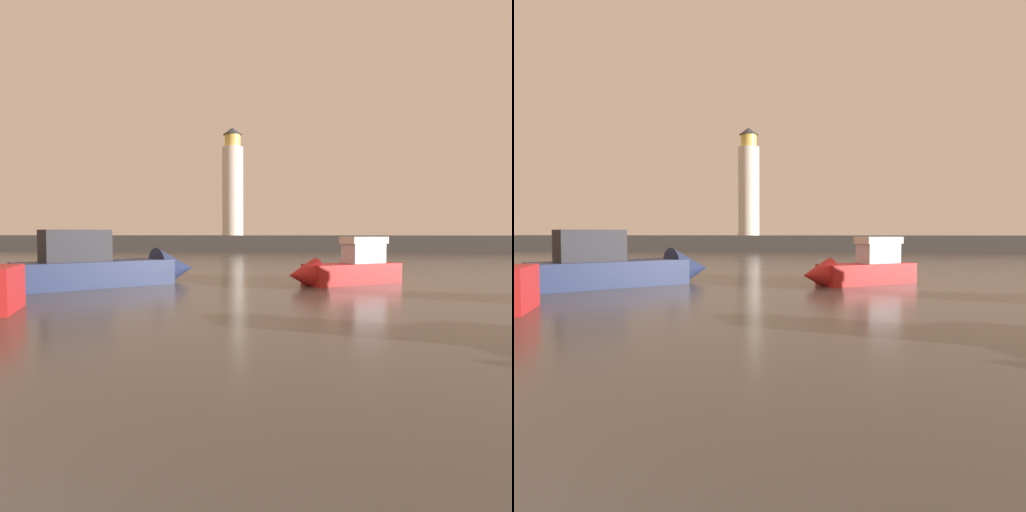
{
  "view_description": "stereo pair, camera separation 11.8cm",
  "coord_description": "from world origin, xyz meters",
  "views": [
    {
      "loc": [
        3.66,
        -1.77,
        2.45
      ],
      "look_at": [
        1.38,
        16.73,
        1.52
      ],
      "focal_mm": 32.97,
      "sensor_mm": 36.0,
      "label": 1
    },
    {
      "loc": [
        3.78,
        -1.76,
        2.45
      ],
      "look_at": [
        1.38,
        16.73,
        1.52
      ],
      "focal_mm": 32.97,
      "sensor_mm": 36.0,
      "label": 2
    }
  ],
  "objects": [
    {
      "name": "breakwater",
      "position": [
        0.0,
        60.82,
        1.05
      ],
      "size": [
        93.23,
        4.55,
        2.09
      ],
      "primitive_type": "cube",
      "color": "#423F3D",
      "rests_on": "ground_plane"
    },
    {
      "name": "motorboat_2",
      "position": [
        -5.54,
        19.13,
        0.85
      ],
      "size": [
        7.57,
        7.4,
        3.01
      ],
      "color": "#1E284C",
      "rests_on": "ground_plane"
    },
    {
      "name": "motorboat_1",
      "position": [
        5.06,
        20.82,
        0.74
      ],
      "size": [
        5.8,
        4.53,
        2.47
      ],
      "color": "#B21E1E",
      "rests_on": "ground_plane"
    },
    {
      "name": "ground_plane",
      "position": [
        0.0,
        30.41,
        0.0
      ],
      "size": [
        220.0,
        220.0,
        0.0
      ],
      "primitive_type": "plane",
      "color": "#4C4742"
    },
    {
      "name": "lighthouse",
      "position": [
        -7.21,
        60.82,
        8.91
      ],
      "size": [
        2.82,
        2.82,
        14.4
      ],
      "color": "silver",
      "rests_on": "breakwater"
    }
  ]
}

